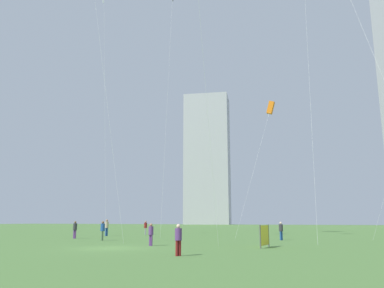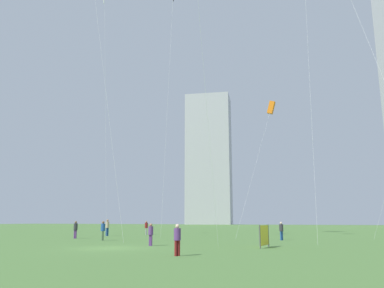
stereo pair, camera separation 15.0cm
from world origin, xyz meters
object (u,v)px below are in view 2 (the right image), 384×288
object	(u,v)px
person_standing_4	(103,229)
distant_highrise_0	(209,159)
person_standing_0	(151,233)
person_standing_1	(281,230)
person_standing_6	(107,226)
event_banner	(264,235)
kite_flying_7	(271,108)
person_standing_2	(177,237)
person_standing_3	(76,228)
person_standing_5	(146,227)

from	to	relation	value
person_standing_4	distant_highrise_0	world-z (taller)	distant_highrise_0
person_standing_4	person_standing_0	bearing A→B (deg)	-152.87
person_standing_1	person_standing_6	size ratio (longest dim) A/B	0.87
person_standing_1	event_banner	size ratio (longest dim) A/B	0.77
kite_flying_7	person_standing_1	bearing A→B (deg)	-77.04
person_standing_0	event_banner	bearing A→B (deg)	28.54
person_standing_2	distant_highrise_0	xyz separation A→B (m)	(-47.84, 141.50, 27.70)
kite_flying_7	person_standing_0	bearing A→B (deg)	-106.23
person_standing_3	event_banner	world-z (taller)	person_standing_3
person_standing_3	person_standing_1	bearing A→B (deg)	13.90
person_standing_5	person_standing_2	bearing A→B (deg)	-175.66
person_standing_1	person_standing_6	xyz separation A→B (m)	(-20.16, 2.09, 0.14)
person_standing_1	event_banner	world-z (taller)	person_standing_1
person_standing_2	distant_highrise_0	size ratio (longest dim) A/B	0.03
person_standing_6	distant_highrise_0	world-z (taller)	distant_highrise_0
kite_flying_7	event_banner	xyz separation A→B (m)	(2.28, -17.99, -14.08)
person_standing_2	person_standing_4	world-z (taller)	person_standing_4
person_standing_2	person_standing_5	bearing A→B (deg)	73.17
person_standing_3	person_standing_4	xyz separation A→B (m)	(4.70, -2.11, 0.00)
person_standing_0	person_standing_3	distance (m)	13.99
person_standing_1	person_standing_3	bearing A→B (deg)	134.61
person_standing_1	person_standing_5	size ratio (longest dim) A/B	0.97
person_standing_0	person_standing_1	size ratio (longest dim) A/B	0.95
distant_highrise_0	event_banner	distance (m)	145.80
person_standing_6	distant_highrise_0	bearing A→B (deg)	34.98
person_standing_5	person_standing_4	bearing A→B (deg)	165.12
person_standing_3	kite_flying_7	world-z (taller)	kite_flying_7
distant_highrise_0	person_standing_5	bearing A→B (deg)	-85.95
person_standing_0	person_standing_4	distance (m)	8.88
person_standing_0	distant_highrise_0	distance (m)	144.35
person_standing_0	distant_highrise_0	world-z (taller)	distant_highrise_0
person_standing_4	kite_flying_7	world-z (taller)	kite_flying_7
person_standing_2	distant_highrise_0	world-z (taller)	distant_highrise_0
person_standing_4	person_standing_5	bearing A→B (deg)	-17.18
kite_flying_7	person_standing_6	bearing A→B (deg)	-162.59
person_standing_5	distant_highrise_0	world-z (taller)	distant_highrise_0
person_standing_0	person_standing_2	size ratio (longest dim) A/B	0.98
person_standing_4	distant_highrise_0	size ratio (longest dim) A/B	0.03
person_standing_4	distant_highrise_0	bearing A→B (deg)	-14.38
person_standing_3	person_standing_6	xyz separation A→B (m)	(-0.65, 6.46, 0.11)
person_standing_0	event_banner	size ratio (longest dim) A/B	0.73
person_standing_0	person_standing_4	size ratio (longest dim) A/B	0.92
kite_flying_7	distant_highrise_0	bearing A→B (deg)	112.70
person_standing_5	kite_flying_7	size ratio (longest dim) A/B	0.11
person_standing_2	person_standing_3	xyz separation A→B (m)	(-17.09, 13.46, 0.06)
person_standing_2	person_standing_4	size ratio (longest dim) A/B	0.94
event_banner	kite_flying_7	bearing A→B (deg)	97.23
person_standing_2	person_standing_4	xyz separation A→B (m)	(-12.39, 11.35, 0.06)
person_standing_6	person_standing_2	bearing A→B (deg)	-117.24
person_standing_5	kite_flying_7	bearing A→B (deg)	-114.74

